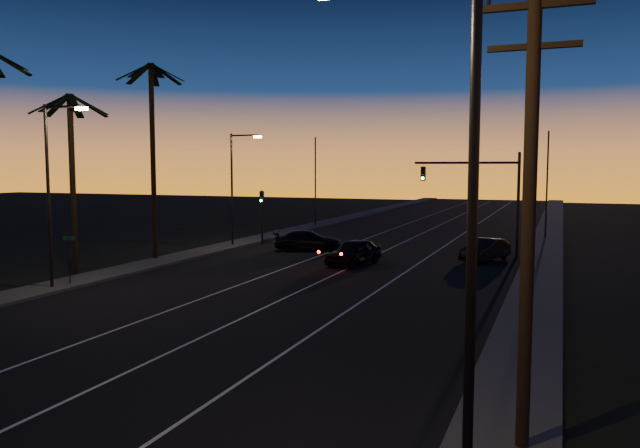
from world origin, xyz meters
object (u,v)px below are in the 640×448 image
at_px(right_car, 485,250).
at_px(cross_car, 308,240).
at_px(lead_car, 354,252).
at_px(signal_mast, 482,185).
at_px(utility_pole, 529,201).

bearing_deg(right_car, cross_car, 177.70).
bearing_deg(right_car, lead_car, -148.73).
height_order(lead_car, cross_car, lead_car).
distance_m(signal_mast, cross_car, 12.73).
height_order(signal_mast, cross_car, signal_mast).
height_order(signal_mast, right_car, signal_mast).
height_order(utility_pole, right_car, utility_pole).
relative_size(utility_pole, signal_mast, 1.41).
bearing_deg(cross_car, signal_mast, 9.84).
bearing_deg(utility_pole, lead_car, 116.14).
bearing_deg(lead_car, signal_mast, 46.08).
distance_m(signal_mast, lead_car, 10.58).
xyz_separation_m(utility_pole, signal_mast, (-4.46, 29.99, -0.53)).
xyz_separation_m(lead_car, cross_car, (-5.10, 4.99, -0.06)).
xyz_separation_m(signal_mast, right_car, (0.60, -2.56, -4.06)).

